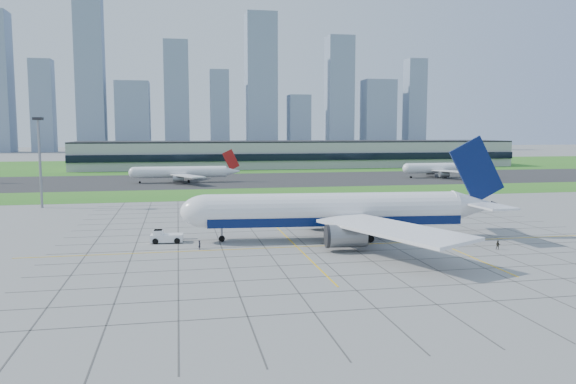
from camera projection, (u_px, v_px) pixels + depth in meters
The scene contains 14 objects.
ground at pixel (345, 243), 109.63m from camera, with size 1400.00×1400.00×0.00m, color gray.
grass_median at pixel (270, 193), 197.43m from camera, with size 700.00×35.00×0.04m, color #2D7521.
asphalt_taxiway at pixel (251, 180), 251.09m from camera, with size 700.00×75.00×0.04m, color #383838.
grass_far at pixel (229, 165), 358.41m from camera, with size 700.00×145.00×0.04m, color #2D7521.
apron_markings at pixel (332, 233), 120.53m from camera, with size 120.00×130.00×0.03m.
terminal at pixel (298, 154), 340.68m from camera, with size 260.00×43.00×15.80m.
light_mast at pixel (39, 151), 157.92m from camera, with size 2.50×2.50×25.60m.
city_skyline at pixel (198, 96), 608.88m from camera, with size 523.00×32.40×160.00m.
airliner at pixel (336, 211), 112.66m from camera, with size 66.22×66.87×20.84m.
pushback_tug at pixel (165, 237), 109.76m from camera, with size 9.22×3.64×2.54m.
crew_near at pixel (200, 245), 103.38m from camera, with size 0.63×0.41×1.73m, color black.
crew_far at pixel (498, 245), 103.37m from camera, with size 0.83×0.64×1.70m, color #29261B.
distant_jet_1 at pixel (182, 172), 237.03m from camera, with size 43.96×42.66×14.08m.
distant_jet_2 at pixel (440, 168), 262.53m from camera, with size 36.20×42.66×14.08m.
Camera 1 is at (-31.63, -103.77, 21.76)m, focal length 35.00 mm.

